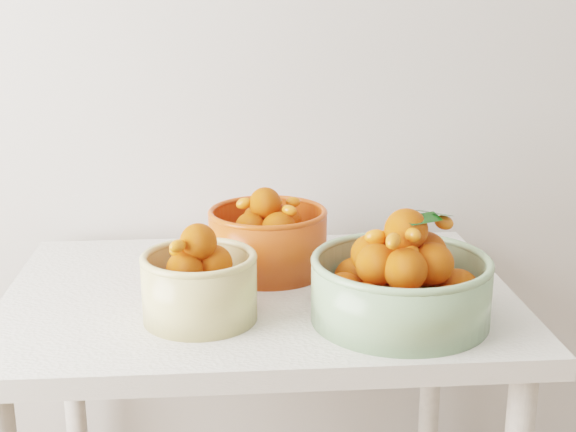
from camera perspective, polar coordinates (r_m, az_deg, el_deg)
name	(u,v)px	position (r m, az deg, el deg)	size (l,w,h in m)	color
table	(260,334)	(1.64, -2.03, -8.37)	(1.00, 0.70, 0.75)	silver
bowl_cream	(199,284)	(1.45, -6.33, -4.80)	(0.22, 0.22, 0.18)	tan
bowl_green	(400,283)	(1.45, 7.99, -4.72)	(0.38, 0.38, 0.21)	gray
bowl_orange	(268,238)	(1.68, -1.40, -1.61)	(0.31, 0.31, 0.18)	red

